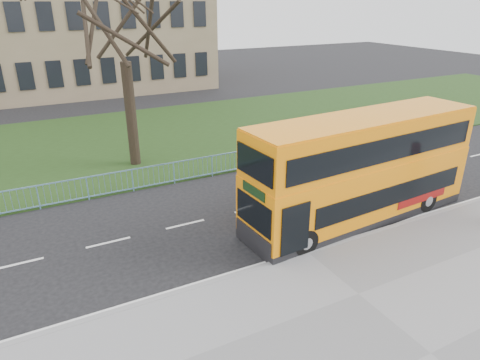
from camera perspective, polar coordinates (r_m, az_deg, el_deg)
name	(u,v)px	position (r m, az deg, el deg)	size (l,w,h in m)	color
ground	(283,235)	(16.40, 5.79, -7.31)	(120.00, 120.00, 0.00)	black
pavement	(430,355)	(12.44, 24.06, -20.53)	(80.00, 10.50, 0.12)	slate
kerb	(307,253)	(15.29, 8.99, -9.63)	(80.00, 0.20, 0.14)	gray
grass_verge	(164,136)	(28.44, -10.06, 5.84)	(80.00, 15.40, 0.08)	#1E3413
guard_railing	(212,166)	(21.42, -3.74, 1.88)	(40.00, 0.12, 1.10)	#75ABD1
bare_tree	(123,40)	(22.38, -15.29, 17.59)	(8.90, 8.90, 12.72)	black
civic_building	(38,14)	(46.86, -25.33, 19.40)	(30.00, 15.00, 14.00)	#7C6B4E
yellow_bus	(362,166)	(17.28, 15.99, 1.77)	(10.14, 3.02, 4.19)	orange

